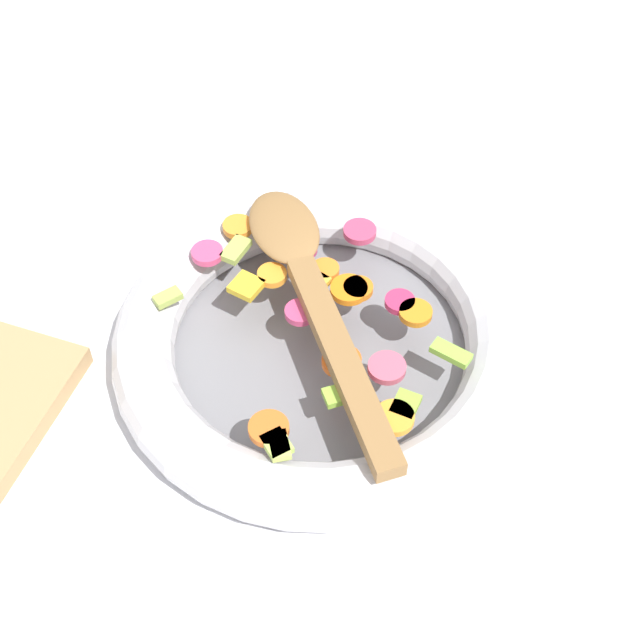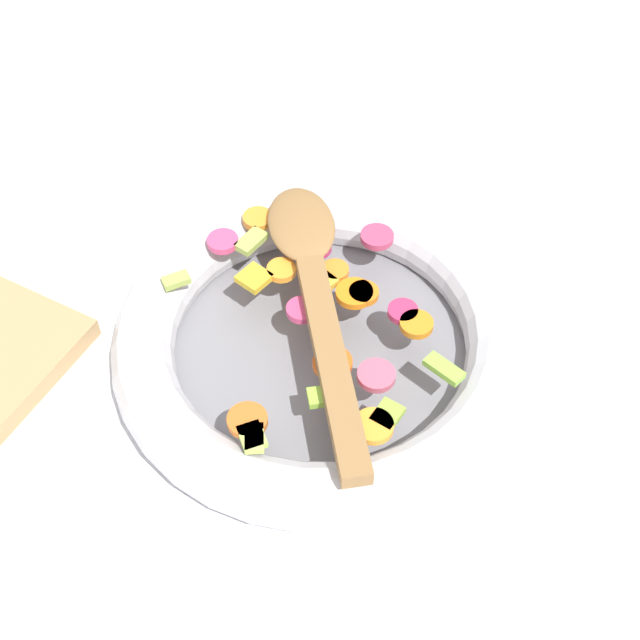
# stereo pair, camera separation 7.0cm
# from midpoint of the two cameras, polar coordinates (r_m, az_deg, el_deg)

# --- Properties ---
(ground_plane) EXTENTS (4.00, 4.00, 0.00)m
(ground_plane) POSITION_cam_midpoint_polar(r_m,az_deg,el_deg) (0.74, -2.71, -2.66)
(ground_plane) COLOR silver
(skillet) EXTENTS (0.33, 0.33, 0.05)m
(skillet) POSITION_cam_midpoint_polar(r_m,az_deg,el_deg) (0.72, -2.77, -1.59)
(skillet) COLOR slate
(skillet) RESTS_ON ground_plane
(chopped_vegetables) EXTENTS (0.26, 0.25, 0.01)m
(chopped_vegetables) POSITION_cam_midpoint_polar(r_m,az_deg,el_deg) (0.70, -2.67, -0.03)
(chopped_vegetables) COLOR orange
(chopped_vegetables) RESTS_ON skillet
(wooden_spoon) EXTENTS (0.21, 0.26, 0.01)m
(wooden_spoon) POSITION_cam_midpoint_polar(r_m,az_deg,el_deg) (0.71, -3.51, 2.08)
(wooden_spoon) COLOR olive
(wooden_spoon) RESTS_ON chopped_vegetables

